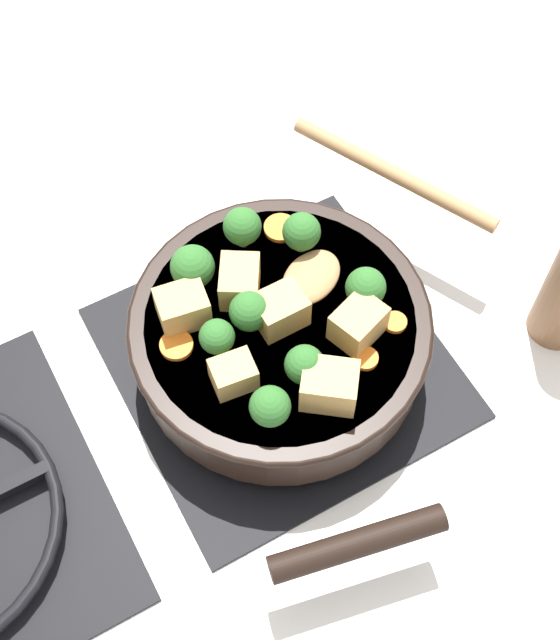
{
  "coord_description": "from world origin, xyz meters",
  "views": [
    {
      "loc": [
        -0.36,
        0.2,
        0.8
      ],
      "look_at": [
        0.0,
        0.0,
        0.09
      ],
      "focal_mm": 50.0,
      "sensor_mm": 36.0,
      "label": 1
    }
  ],
  "objects": [
    {
      "name": "wooden_spoon",
      "position": [
        0.06,
        -0.12,
        0.09
      ],
      "size": [
        0.22,
        0.24,
        0.02
      ],
      "color": "#A87A4C",
      "rests_on": "skillet_pan"
    },
    {
      "name": "front_burner_grate",
      "position": [
        0.0,
        0.0,
        0.01
      ],
      "size": [
        0.31,
        0.31,
        0.03
      ],
      "color": "black",
      "rests_on": "ground_plane"
    },
    {
      "name": "broccoli_floret_near_spoon",
      "position": [
        0.01,
        0.03,
        0.11
      ],
      "size": [
        0.04,
        0.04,
        0.04
      ],
      "color": "#709956",
      "rests_on": "skillet_pan"
    },
    {
      "name": "carrot_slice_near_center",
      "position": [
        -0.07,
        -0.05,
        0.09
      ],
      "size": [
        0.02,
        0.02,
        0.01
      ],
      "primitive_type": "cylinder",
      "color": "orange",
      "rests_on": "skillet_pan"
    },
    {
      "name": "broccoli_floret_mid_floret",
      "position": [
        -0.02,
        -0.08,
        0.11
      ],
      "size": [
        0.04,
        0.04,
        0.05
      ],
      "color": "#709956",
      "rests_on": "skillet_pan"
    },
    {
      "name": "tofu_cube_center_large",
      "position": [
        0.04,
        0.02,
        0.1
      ],
      "size": [
        0.06,
        0.05,
        0.04
      ],
      "primitive_type": "cube",
      "rotation": [
        0.0,
        0.0,
        2.59
      ],
      "color": "tan",
      "rests_on": "skillet_pan"
    },
    {
      "name": "tofu_cube_east_chunk",
      "position": [
        -0.05,
        -0.05,
        0.1
      ],
      "size": [
        0.05,
        0.05,
        0.04
      ],
      "primitive_type": "cube",
      "rotation": [
        0.0,
        0.0,
        5.05
      ],
      "color": "tan",
      "rests_on": "skillet_pan"
    },
    {
      "name": "skillet_pan",
      "position": [
        -0.0,
        0.0,
        0.06
      ],
      "size": [
        0.38,
        0.29,
        0.06
      ],
      "color": "black",
      "rests_on": "front_burner_grate"
    },
    {
      "name": "carrot_slice_orange_thin",
      "position": [
        0.02,
        0.1,
        0.09
      ],
      "size": [
        0.03,
        0.03,
        0.01
      ],
      "primitive_type": "cylinder",
      "color": "orange",
      "rests_on": "skillet_pan"
    },
    {
      "name": "broccoli_floret_west_rim",
      "position": [
        0.07,
        0.05,
        0.11
      ],
      "size": [
        0.04,
        0.04,
        0.05
      ],
      "color": "#709956",
      "rests_on": "skillet_pan"
    },
    {
      "name": "carrot_slice_under_broccoli",
      "position": [
        0.09,
        -0.05,
        0.09
      ],
      "size": [
        0.03,
        0.03,
        0.01
      ],
      "primitive_type": "cylinder",
      "color": "orange",
      "rests_on": "skillet_pan"
    },
    {
      "name": "tofu_cube_near_handle",
      "position": [
        -0.04,
        0.07,
        0.1
      ],
      "size": [
        0.03,
        0.04,
        0.03
      ],
      "primitive_type": "cube",
      "rotation": [
        0.0,
        0.0,
        4.59
      ],
      "color": "tan",
      "rests_on": "skillet_pan"
    },
    {
      "name": "broccoli_floret_north_edge",
      "position": [
        -0.08,
        0.06,
        0.11
      ],
      "size": [
        0.04,
        0.04,
        0.04
      ],
      "color": "#709956",
      "rests_on": "skillet_pan"
    },
    {
      "name": "ground_plane",
      "position": [
        0.0,
        0.0,
        0.0
      ],
      "size": [
        2.4,
        2.4,
        0.0
      ],
      "primitive_type": "plane",
      "color": "white"
    },
    {
      "name": "carrot_slice_edge_slice",
      "position": [
        -0.05,
        -0.09,
        0.09
      ],
      "size": [
        0.02,
        0.02,
        0.01
      ],
      "primitive_type": "cylinder",
      "color": "orange",
      "rests_on": "skillet_pan"
    },
    {
      "name": "tofu_cube_front_piece",
      "position": [
        -0.0,
        0.0,
        0.1
      ],
      "size": [
        0.04,
        0.05,
        0.04
      ],
      "primitive_type": "cube",
      "rotation": [
        0.0,
        0.0,
        1.58
      ],
      "color": "tan",
      "rests_on": "skillet_pan"
    },
    {
      "name": "tofu_cube_back_piece",
      "position": [
        -0.09,
        -0.0,
        0.11
      ],
      "size": [
        0.06,
        0.06,
        0.04
      ],
      "primitive_type": "cube",
      "rotation": [
        0.0,
        0.0,
        4.06
      ],
      "color": "tan",
      "rests_on": "skillet_pan"
    },
    {
      "name": "broccoli_floret_east_rim",
      "position": [
        0.09,
        -0.01,
        0.11
      ],
      "size": [
        0.04,
        0.04,
        0.04
      ],
      "color": "#709956",
      "rests_on": "skillet_pan"
    },
    {
      "name": "broccoli_floret_small_inner",
      "position": [
        -0.0,
        0.06,
        0.11
      ],
      "size": [
        0.03,
        0.03,
        0.04
      ],
      "color": "#709956",
      "rests_on": "skillet_pan"
    },
    {
      "name": "broccoli_floret_center_top",
      "position": [
        -0.06,
        0.01,
        0.11
      ],
      "size": [
        0.04,
        0.04,
        0.04
      ],
      "color": "#709956",
      "rests_on": "skillet_pan"
    },
    {
      "name": "broccoli_floret_south_cluster",
      "position": [
        0.06,
        -0.06,
        0.11
      ],
      "size": [
        0.04,
        0.04,
        0.04
      ],
      "color": "#709956",
      "rests_on": "skillet_pan"
    },
    {
      "name": "tofu_cube_west_chunk",
      "position": [
        0.05,
        0.08,
        0.1
      ],
      "size": [
        0.04,
        0.05,
        0.04
      ],
      "primitive_type": "cube",
      "rotation": [
        0.0,
        0.0,
        1.42
      ],
      "color": "tan",
      "rests_on": "skillet_pan"
    }
  ]
}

